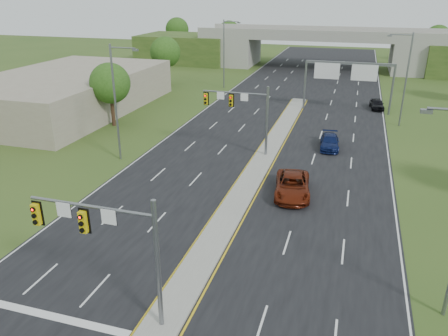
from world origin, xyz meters
name	(u,v)px	position (x,y,z in m)	size (l,w,h in m)	color
ground	(162,326)	(0.00, 0.00, 0.00)	(240.00, 240.00, 0.00)	#314C1B
road	(283,128)	(0.00, 35.00, 0.01)	(24.00, 160.00, 0.02)	black
median	(261,162)	(0.00, 23.00, 0.10)	(2.00, 54.00, 0.16)	gray
lane_markings	(267,143)	(-0.60, 28.91, 0.02)	(23.72, 160.00, 0.01)	gold
signal_mast_near	(112,238)	(-2.26, -0.07, 4.73)	(6.62, 0.60, 7.00)	slate
signal_mast_far	(244,108)	(-2.26, 24.93, 4.73)	(6.62, 0.60, 7.00)	slate
sign_gantry	(348,73)	(6.68, 44.92, 5.24)	(11.58, 0.44, 6.67)	slate
overpass	(320,51)	(0.00, 80.00, 3.55)	(80.00, 14.00, 8.10)	gray
lightpole_l_mid	(117,98)	(-13.30, 20.00, 6.10)	(2.85, 0.25, 11.00)	slate
lightpole_l_far	(225,51)	(-13.30, 55.00, 6.10)	(2.85, 0.25, 11.00)	slate
lightpole_r_far	(405,76)	(13.30, 40.00, 6.10)	(2.85, 0.25, 11.00)	slate
tree_l_near	(110,83)	(-20.00, 30.00, 5.18)	(4.80, 4.80, 7.60)	#382316
tree_l_mid	(165,52)	(-24.00, 55.00, 5.51)	(5.20, 5.20, 8.12)	#382316
tree_back_a	(177,29)	(-38.00, 94.00, 5.84)	(6.00, 6.00, 8.85)	#382316
tree_back_b	(229,32)	(-24.00, 94.00, 5.51)	(5.60, 5.60, 8.32)	#382316
tree_back_c	(437,38)	(24.00, 94.00, 5.51)	(5.60, 5.60, 8.32)	#382316
commercial_building	(66,92)	(-30.00, 35.00, 2.50)	(18.00, 30.00, 5.00)	gray
car_far_a	(292,186)	(3.90, 16.77, 0.84)	(2.72, 5.91, 1.64)	#5C1909
car_far_b	(330,142)	(5.93, 29.20, 0.70)	(1.89, 4.66, 1.35)	#0B1643
car_far_c	(377,104)	(11.00, 47.69, 0.72)	(1.65, 4.11, 1.40)	black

